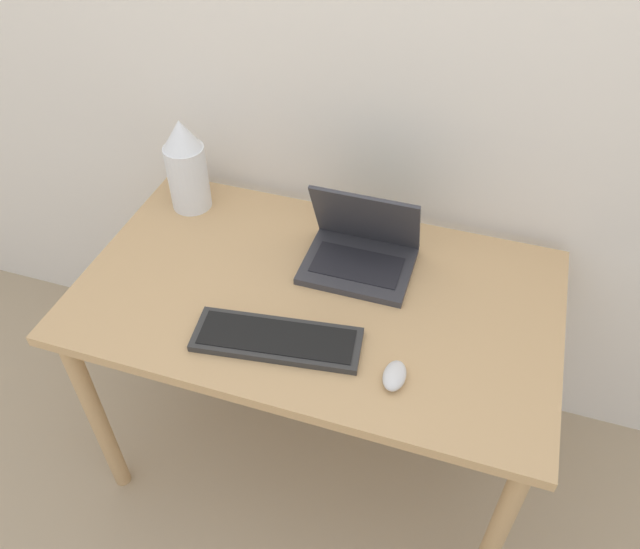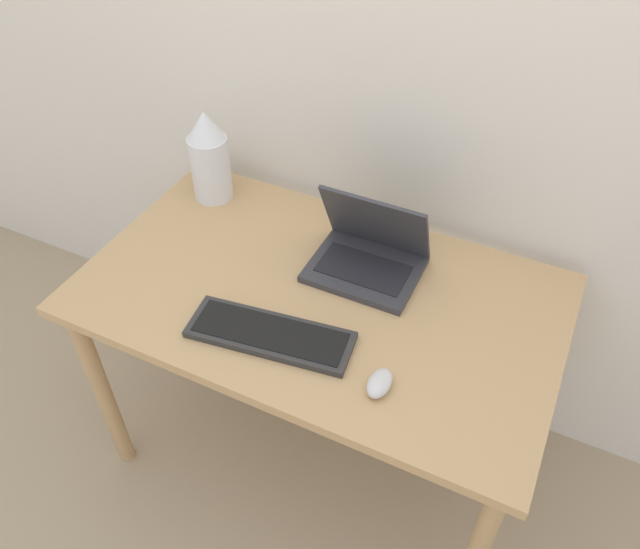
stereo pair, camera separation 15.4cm
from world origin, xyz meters
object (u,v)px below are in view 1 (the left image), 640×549
(keyboard, at_px, (277,339))
(mouse, at_px, (394,376))
(vase, at_px, (186,166))
(laptop, at_px, (361,249))

(keyboard, xyz_separation_m, mouse, (0.30, -0.03, 0.01))
(vase, bearing_deg, laptop, -9.91)
(laptop, height_order, vase, vase)
(keyboard, height_order, vase, vase)
(mouse, height_order, vase, vase)
(laptop, bearing_deg, mouse, -63.73)
(keyboard, height_order, mouse, mouse)
(laptop, height_order, mouse, laptop)
(mouse, distance_m, vase, 0.88)
(laptop, relative_size, mouse, 3.33)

